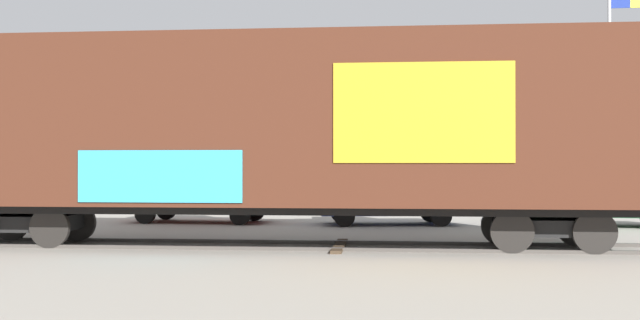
# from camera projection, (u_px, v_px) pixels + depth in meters

# --- Properties ---
(ground_plane) EXTENTS (260.00, 260.00, 0.00)m
(ground_plane) POSITION_uv_depth(u_px,v_px,m) (311.00, 247.00, 16.11)
(ground_plane) COLOR gray
(track) EXTENTS (60.01, 4.86, 0.08)m
(track) POSITION_uv_depth(u_px,v_px,m) (262.00, 245.00, 16.25)
(track) COLOR #4C4742
(track) RESTS_ON ground_plane
(freight_car) EXTENTS (16.81, 3.81, 4.96)m
(freight_car) POSITION_uv_depth(u_px,v_px,m) (279.00, 126.00, 16.23)
(freight_car) COLOR #472316
(freight_car) RESTS_ON ground_plane
(flagpole) EXTENTS (1.44, 0.18, 8.42)m
(flagpole) POSITION_uv_depth(u_px,v_px,m) (617.00, 65.00, 24.63)
(flagpole) COLOR silver
(flagpole) RESTS_ON ground_plane
(hillside) EXTENTS (134.99, 41.61, 12.96)m
(hillside) POSITION_uv_depth(u_px,v_px,m) (401.00, 146.00, 89.61)
(hillside) COLOR slate
(hillside) RESTS_ON ground_plane
(parked_car_red) EXTENTS (4.67, 2.08, 1.64)m
(parked_car_red) POSITION_uv_depth(u_px,v_px,m) (200.00, 197.00, 23.20)
(parked_car_red) COLOR #B21E1E
(parked_car_red) RESTS_ON ground_plane
(parked_car_blue) EXTENTS (4.58, 2.48, 1.73)m
(parked_car_blue) POSITION_uv_depth(u_px,v_px,m) (388.00, 197.00, 22.31)
(parked_car_blue) COLOR navy
(parked_car_blue) RESTS_ON ground_plane
(parked_car_green) EXTENTS (4.87, 2.20, 1.62)m
(parked_car_green) POSITION_uv_depth(u_px,v_px,m) (599.00, 199.00, 21.67)
(parked_car_green) COLOR #1E5933
(parked_car_green) RESTS_ON ground_plane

